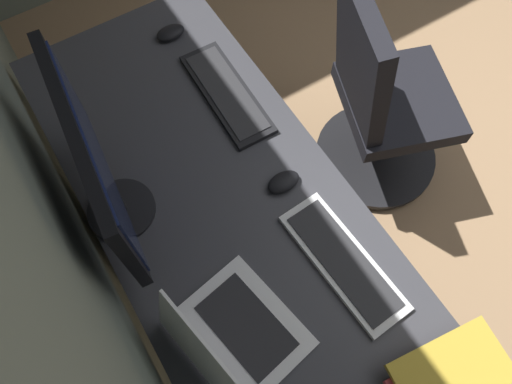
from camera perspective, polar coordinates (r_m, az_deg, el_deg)
The scene contains 9 objects.
desk at distance 1.49m, azimuth -1.65°, elevation -5.72°, with size 1.91×0.72×0.73m.
drawer_pedestal at distance 1.88m, azimuth -7.00°, elevation -1.73°, with size 0.40×0.51×0.69m.
monitor_primary at distance 1.27m, azimuth -18.04°, elevation 2.79°, with size 0.56×0.20×0.46m.
laptop_leftmost at distance 1.29m, azimuth -3.08°, elevation -16.55°, with size 0.36×0.33×0.23m.
keyboard_main at distance 1.40m, azimuth 10.10°, elevation -7.99°, with size 0.43×0.16×0.02m.
keyboard_spare at distance 1.65m, azimuth -3.39°, elevation 11.37°, with size 0.42×0.15×0.02m.
mouse_main at distance 1.47m, azimuth 3.21°, elevation 1.17°, with size 0.06×0.10×0.03m, color black.
mouse_spare at distance 1.84m, azimuth -9.91°, elevation 17.76°, with size 0.06×0.10×0.03m, color black.
office_chair at distance 2.03m, azimuth 14.25°, elevation 9.73°, with size 0.56×0.60×0.97m.
Camera 1 is at (-0.16, 1.92, 2.06)m, focal length 34.46 mm.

